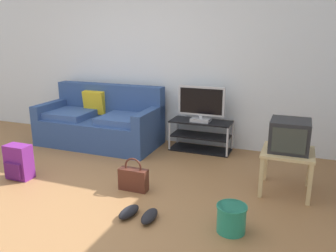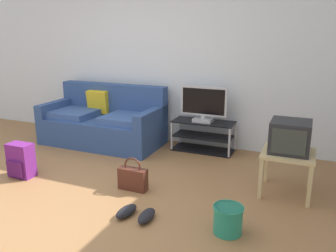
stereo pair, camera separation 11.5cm
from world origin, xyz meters
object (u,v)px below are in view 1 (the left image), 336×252
(couch, at_px, (101,123))
(side_table, at_px, (288,157))
(backpack, at_px, (19,162))
(cleaning_bucket, at_px, (231,218))
(sneakers_pair, at_px, (139,214))
(flat_tv, at_px, (201,104))
(tv_stand, at_px, (201,136))
(handbag, at_px, (133,179))
(crt_tv, at_px, (290,135))

(couch, relative_size, side_table, 3.43)
(backpack, bearing_deg, couch, 82.00)
(side_table, xyz_separation_m, cleaning_bucket, (-0.39, -0.99, -0.26))
(backpack, bearing_deg, sneakers_pair, -11.49)
(sneakers_pair, bearing_deg, flat_tv, 90.00)
(cleaning_bucket, bearing_deg, sneakers_pair, -173.56)
(tv_stand, relative_size, backpack, 2.15)
(flat_tv, xyz_separation_m, cleaning_bucket, (0.85, -1.96, -0.56))
(flat_tv, distance_m, backpack, 2.50)
(cleaning_bucket, bearing_deg, backpack, 175.05)
(tv_stand, xyz_separation_m, side_table, (1.24, -0.99, 0.18))
(side_table, bearing_deg, handbag, -160.03)
(side_table, height_order, crt_tv, crt_tv)
(flat_tv, bearing_deg, cleaning_bucket, -66.71)
(tv_stand, distance_m, backpack, 2.47)
(flat_tv, xyz_separation_m, crt_tv, (1.24, -0.95, -0.06))
(tv_stand, height_order, cleaning_bucket, tv_stand)
(handbag, height_order, sneakers_pair, handbag)
(tv_stand, relative_size, side_table, 1.66)
(handbag, height_order, cleaning_bucket, handbag)
(couch, height_order, sneakers_pair, couch)
(couch, height_order, crt_tv, couch)
(couch, xyz_separation_m, flat_tv, (1.54, 0.22, 0.37))
(crt_tv, relative_size, handbag, 1.08)
(flat_tv, bearing_deg, tv_stand, 90.00)
(backpack, distance_m, sneakers_pair, 1.77)
(side_table, bearing_deg, tv_stand, 141.36)
(couch, height_order, cleaning_bucket, couch)
(tv_stand, distance_m, cleaning_bucket, 2.16)
(backpack, relative_size, sneakers_pair, 1.15)
(backpack, bearing_deg, flat_tv, 44.12)
(handbag, distance_m, sneakers_pair, 0.62)
(side_table, height_order, handbag, side_table)
(couch, height_order, side_table, couch)
(crt_tv, xyz_separation_m, backpack, (-2.97, -0.79, -0.44))
(tv_stand, bearing_deg, sneakers_pair, -90.00)
(couch, distance_m, tv_stand, 1.57)
(side_table, relative_size, cleaning_bucket, 2.01)
(flat_tv, bearing_deg, sneakers_pair, -90.00)
(couch, distance_m, crt_tv, 2.90)
(couch, xyz_separation_m, handbag, (1.22, -1.32, -0.19))
(couch, xyz_separation_m, sneakers_pair, (1.54, -1.84, -0.28))
(handbag, bearing_deg, crt_tv, 20.49)
(flat_tv, xyz_separation_m, backpack, (-1.73, -1.74, -0.49))
(flat_tv, relative_size, handbag, 1.80)
(backpack, bearing_deg, cleaning_bucket, -6.01)
(side_table, relative_size, handbag, 1.42)
(couch, distance_m, side_table, 2.88)
(cleaning_bucket, bearing_deg, side_table, 68.37)
(backpack, xyz_separation_m, cleaning_bucket, (2.57, -0.22, -0.07))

